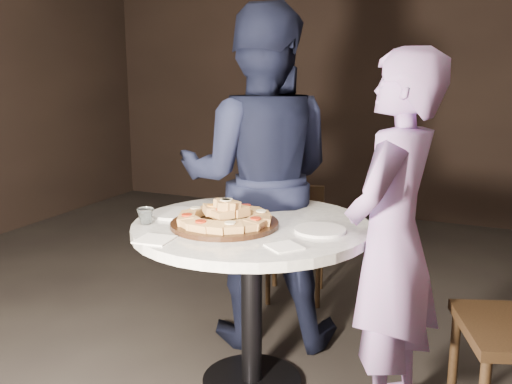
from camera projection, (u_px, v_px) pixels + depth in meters
table at (252, 254)px, 2.57m from camera, size 1.18×1.18×0.80m
serving_board at (225, 224)px, 2.48m from camera, size 0.61×0.61×0.02m
focaccia_pile at (225, 215)px, 2.47m from camera, size 0.43×0.42×0.11m
plate_left at (175, 213)px, 2.67m from camera, size 0.29×0.29×0.01m
plate_right at (320, 230)px, 2.40m from camera, size 0.23×0.23×0.01m
water_glass at (146, 216)px, 2.51m from camera, size 0.09×0.09×0.07m
napkin_near at (155, 240)px, 2.28m from camera, size 0.15×0.15×0.01m
napkin_far at (284, 247)px, 2.19m from camera, size 0.17×0.17×0.01m
chair_far at (295, 234)px, 3.57m from camera, size 0.45×0.46×0.78m
diner_navy at (259, 179)px, 3.02m from camera, size 1.04×0.91×1.79m
diner_teal at (392, 243)px, 2.32m from camera, size 0.47×0.63×1.55m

